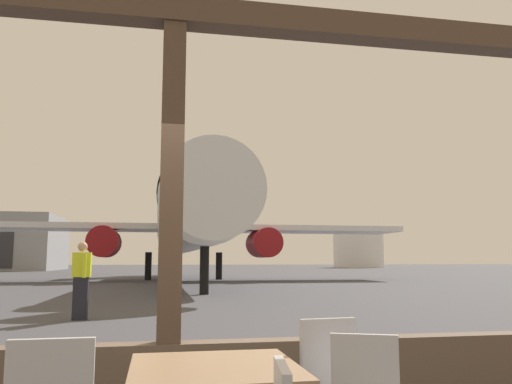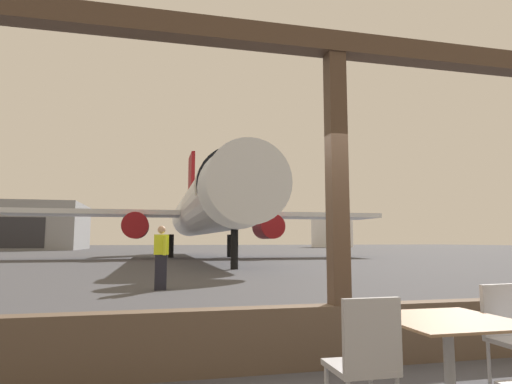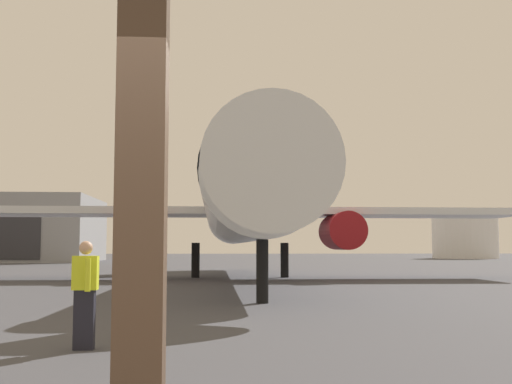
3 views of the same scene
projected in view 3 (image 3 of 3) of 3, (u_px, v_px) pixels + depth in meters
ground_plane at (209, 271)px, 42.21m from camera, size 220.00×220.00×0.00m
window_frame at (140, 332)px, 2.56m from camera, size 9.01×0.24×3.69m
airplane at (243, 204)px, 31.09m from camera, size 29.38×32.05×10.63m
ground_crew_worker at (85, 293)px, 10.19m from camera, size 0.40×0.54×1.74m
fuel_storage_tank at (465, 236)px, 90.00m from camera, size 9.12×9.12×6.45m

